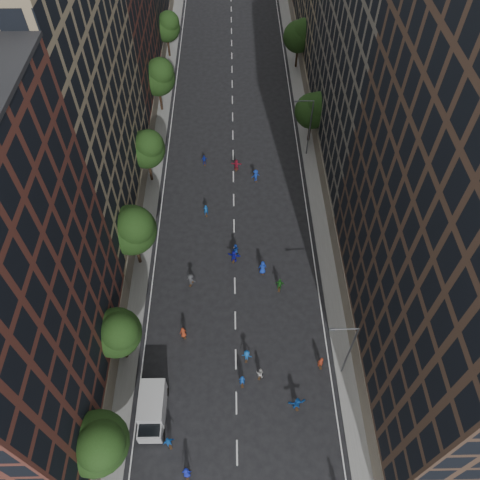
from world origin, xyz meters
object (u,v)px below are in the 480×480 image
at_px(skater_0, 187,473).
at_px(skater_1, 242,381).
at_px(streetlamp_near, 348,349).
at_px(cargo_van, 152,410).
at_px(streetlamp_far, 309,125).

height_order(skater_0, skater_1, skater_1).
bearing_deg(skater_0, streetlamp_near, -150.98).
xyz_separation_m(streetlamp_near, skater_0, (-14.76, -9.26, -4.34)).
relative_size(streetlamp_near, cargo_van, 1.74).
relative_size(streetlamp_near, skater_0, 5.49).
distance_m(cargo_van, skater_0, 6.31).
height_order(streetlamp_near, streetlamp_far, same).
bearing_deg(skater_1, skater_0, 52.54).
distance_m(streetlamp_near, cargo_van, 18.97).
bearing_deg(skater_0, streetlamp_far, -112.32).
distance_m(streetlamp_near, skater_0, 17.96).
distance_m(streetlamp_far, skater_1, 35.76).
height_order(streetlamp_far, cargo_van, streetlamp_far).
relative_size(cargo_van, skater_1, 2.96).
bearing_deg(streetlamp_far, streetlamp_near, -90.00).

